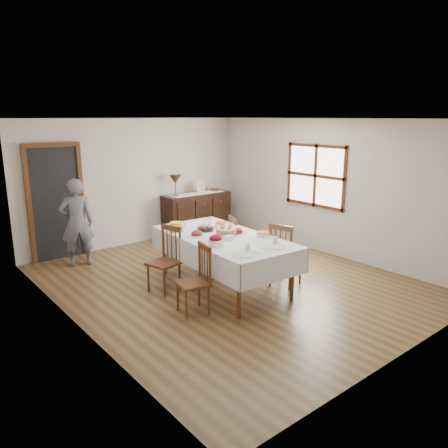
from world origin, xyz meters
TOP-DOWN VIEW (x-y plane):
  - ground at (0.00, 0.00)m, footprint 6.00×6.00m
  - room_shell at (-0.15, 0.42)m, footprint 5.02×6.02m
  - dining_table at (-0.20, -0.14)m, footprint 1.38×2.50m
  - chair_left_near at (-1.07, -0.62)m, footprint 0.48×0.48m
  - chair_left_far at (-0.97, 0.33)m, footprint 0.51×0.51m
  - chair_right_near at (0.57, -0.70)m, footprint 0.52×0.52m
  - chair_right_far at (0.57, 0.36)m, footprint 0.51×0.51m
  - sideboard at (1.33, 2.72)m, footprint 1.58×0.57m
  - person at (-1.57, 2.33)m, footprint 0.60×0.46m
  - bread_basket at (-0.14, -0.13)m, footprint 0.32×0.32m
  - egg_basket at (-0.22, 0.31)m, footprint 0.27×0.27m
  - ham_platter_a at (-0.52, 0.12)m, footprint 0.31×0.31m
  - ham_platter_b at (0.06, -0.17)m, footprint 0.27×0.27m
  - beet_bowl at (-0.61, -0.46)m, footprint 0.23×0.23m
  - carrot_bowl at (0.12, 0.33)m, footprint 0.22×0.22m
  - pineapple_bowl at (-0.61, 0.56)m, footprint 0.24×0.24m
  - casserole_dish at (0.26, -0.54)m, footprint 0.21×0.21m
  - butter_dish at (-0.29, -0.36)m, footprint 0.15×0.10m
  - setting_left at (-0.53, -1.03)m, footprint 0.43×0.31m
  - setting_right at (0.02, -1.02)m, footprint 0.43×0.31m
  - glass_far_a at (-0.34, 0.71)m, footprint 0.07×0.07m
  - glass_far_b at (0.19, 0.72)m, footprint 0.06×0.06m
  - runner at (1.32, 2.69)m, footprint 1.30×0.35m
  - table_lamp at (0.78, 2.71)m, footprint 0.26×0.26m
  - picture_frame at (1.43, 2.71)m, footprint 0.22×0.08m
  - deco_bowl at (1.87, 2.72)m, footprint 0.20×0.20m

SIDE VIEW (x-z plane):
  - ground at x=0.00m, z-range 0.00..0.00m
  - sideboard at x=1.33m, z-range 0.00..0.95m
  - chair_right_far at x=0.57m, z-range 0.01..0.95m
  - chair_left_near at x=-1.07m, z-range 0.01..0.97m
  - chair_left_far at x=-0.97m, z-range 0.01..1.01m
  - chair_right_near at x=0.57m, z-range 0.01..1.03m
  - dining_table at x=-0.20m, z-range 0.32..1.16m
  - person at x=-1.57m, z-range 0.00..1.69m
  - setting_left at x=-0.53m, z-range 0.81..0.91m
  - setting_right at x=0.02m, z-range 0.81..0.91m
  - ham_platter_a at x=-0.52m, z-range 0.81..0.92m
  - ham_platter_b at x=0.06m, z-range 0.81..0.92m
  - egg_basket at x=-0.22m, z-range 0.82..0.92m
  - butter_dish at x=-0.29m, z-range 0.83..0.90m
  - casserole_dish at x=0.26m, z-range 0.83..0.91m
  - carrot_bowl at x=0.12m, z-range 0.83..0.93m
  - glass_far_b at x=0.19m, z-range 0.83..0.93m
  - glass_far_a at x=-0.34m, z-range 0.83..0.93m
  - bread_basket at x=-0.14m, z-range 0.82..0.99m
  - pineapple_bowl at x=-0.61m, z-range 0.83..0.98m
  - beet_bowl at x=-0.61m, z-range 0.83..0.99m
  - runner at x=1.32m, z-range 0.95..0.96m
  - deco_bowl at x=1.87m, z-range 0.95..1.01m
  - picture_frame at x=1.43m, z-range 0.95..1.23m
  - table_lamp at x=0.78m, z-range 1.07..1.53m
  - room_shell at x=-0.15m, z-range 0.32..2.97m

